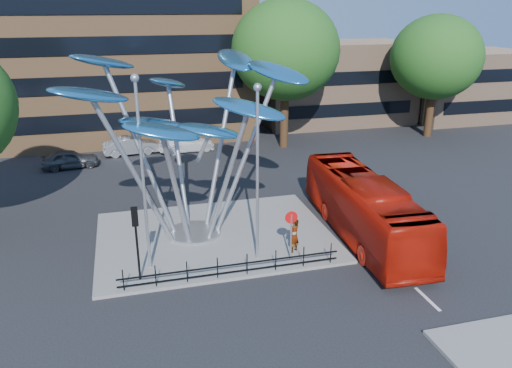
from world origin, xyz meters
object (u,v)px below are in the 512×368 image
object	(u,v)px
red_bus	(364,207)
tree_right	(286,50)
tree_far	(436,57)
parked_car_left	(70,159)
leaf_sculpture	(187,107)
street_lamp_left	(141,159)
parked_car_right	(186,143)
street_lamp_right	(257,159)
parked_car_mid	(131,146)
pedestrian	(294,235)
traffic_light_island	(136,228)
no_entry_sign_island	(291,227)

from	to	relation	value
red_bus	tree_right	bearing A→B (deg)	88.84
red_bus	tree_far	bearing A→B (deg)	52.32
red_bus	parked_car_left	distance (m)	22.65
leaf_sculpture	street_lamp_left	bearing A→B (deg)	-127.40
parked_car_right	street_lamp_right	bearing A→B (deg)	174.73
parked_car_mid	pedestrian	bearing A→B (deg)	-166.95
tree_right	parked_car_right	xyz separation A→B (m)	(-8.26, 0.72, -7.35)
leaf_sculpture	street_lamp_left	xyz separation A→B (m)	(-2.43, -3.18, -1.52)
pedestrian	leaf_sculpture	bearing A→B (deg)	-73.38
street_lamp_right	parked_car_right	distance (m)	20.22
traffic_light_island	parked_car_right	bearing A→B (deg)	76.80
street_lamp_left	no_entry_sign_island	distance (m)	7.47
street_lamp_right	parked_car_mid	bearing A→B (deg)	104.75
tree_right	street_lamp_left	world-z (taller)	tree_right
street_lamp_left	pedestrian	world-z (taller)	street_lamp_left
pedestrian	parked_car_mid	size ratio (longest dim) A/B	0.39
pedestrian	parked_car_right	size ratio (longest dim) A/B	0.37
no_entry_sign_island	parked_car_mid	size ratio (longest dim) A/B	0.55
tree_far	no_entry_sign_island	xyz separation A→B (m)	(-20.00, -19.48, -5.29)
street_lamp_right	pedestrian	xyz separation A→B (m)	(1.91, 0.21, -4.08)
leaf_sculpture	pedestrian	size ratio (longest dim) A/B	7.38
no_entry_sign_island	parked_car_right	distance (m)	20.36
leaf_sculpture	no_entry_sign_island	world-z (taller)	leaf_sculpture
tree_far	parked_car_right	size ratio (longest dim) A/B	2.30
parked_car_mid	street_lamp_right	bearing A→B (deg)	-172.13
traffic_light_island	no_entry_sign_island	distance (m)	7.05
traffic_light_island	red_bus	size ratio (longest dim) A/B	0.30
pedestrian	parked_car_mid	distance (m)	21.01
traffic_light_island	no_entry_sign_island	bearing A→B (deg)	0.13
street_lamp_right	parked_car_left	xyz separation A→B (m)	(-9.76, 17.46, -4.40)
traffic_light_island	parked_car_left	distance (m)	18.56
traffic_light_island	no_entry_sign_island	world-z (taller)	traffic_light_island
tree_far	leaf_sculpture	size ratio (longest dim) A/B	0.85
tree_far	street_lamp_right	bearing A→B (deg)	-138.53
leaf_sculpture	parked_car_right	size ratio (longest dim) A/B	2.70
tree_right	parked_car_left	bearing A→B (deg)	-174.91
parked_car_mid	tree_right	bearing A→B (deg)	-101.18
traffic_light_island	parked_car_mid	distance (m)	20.55
street_lamp_left	parked_car_right	distance (m)	20.23
leaf_sculpture	street_lamp_right	xyz separation A→B (m)	(2.57, -3.68, -1.78)
parked_car_left	tree_far	bearing A→B (deg)	-94.50
tree_right	parked_car_left	world-z (taller)	tree_right
street_lamp_left	pedestrian	distance (m)	8.17
leaf_sculpture	street_lamp_left	size ratio (longest dim) A/B	1.45
pedestrian	parked_car_left	bearing A→B (deg)	-91.51
no_entry_sign_island	pedestrian	distance (m)	1.14
tree_right	no_entry_sign_island	xyz separation A→B (m)	(-6.00, -19.48, -6.22)
street_lamp_right	red_bus	world-z (taller)	street_lamp_right
street_lamp_right	parked_car_mid	world-z (taller)	street_lamp_right
traffic_light_island	parked_car_left	world-z (taller)	traffic_light_island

